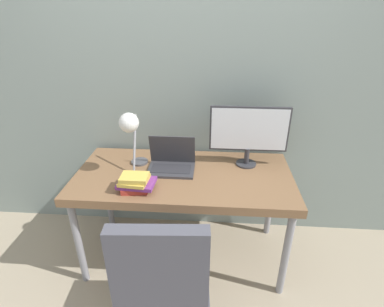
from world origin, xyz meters
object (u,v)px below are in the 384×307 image
(office_chair, at_px, (164,280))
(book_stack, at_px, (135,182))
(laptop, at_px, (172,163))
(desk_lamp, at_px, (130,128))
(monitor, at_px, (249,132))

(office_chair, relative_size, book_stack, 4.25)
(laptop, bearing_deg, desk_lamp, -163.00)
(monitor, height_order, desk_lamp, desk_lamp)
(laptop, relative_size, book_stack, 1.37)
(laptop, height_order, desk_lamp, desk_lamp)
(monitor, distance_m, desk_lamp, 0.82)
(monitor, xyz_separation_m, office_chair, (-0.48, -0.94, -0.44))
(laptop, height_order, monitor, monitor)
(laptop, bearing_deg, book_stack, -123.61)
(office_chair, bearing_deg, laptop, 94.75)
(desk_lamp, height_order, book_stack, desk_lamp)
(monitor, bearing_deg, laptop, -168.38)
(book_stack, bearing_deg, laptop, 56.39)
(monitor, distance_m, office_chair, 1.14)
(desk_lamp, distance_m, book_stack, 0.36)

